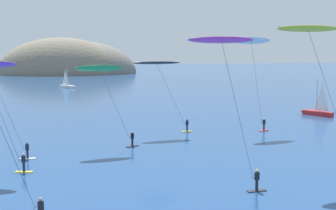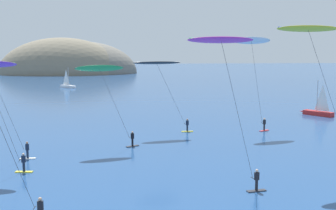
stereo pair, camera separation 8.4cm
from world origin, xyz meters
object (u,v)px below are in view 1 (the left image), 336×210
Objects in this scene: kitesurfer_green at (103,76)px; kitesurfer_black at (159,68)px; sailboat_far at (68,85)px; kitesurfer_magenta at (225,53)px; kitesurfer_white at (252,48)px; kitesurfer_yellow at (312,41)px; sailboat_near at (316,111)px.

kitesurfer_black is at bearing 48.88° from kitesurfer_green.
sailboat_far is 0.49× the size of kitesurfer_magenta.
kitesurfer_black is (19.41, -66.66, 7.64)m from sailboat_far.
kitesurfer_yellow is at bearing -93.11° from kitesurfer_white.
kitesurfer_white reaches higher than kitesurfer_black.
sailboat_near and sailboat_far have the same top height.
kitesurfer_white reaches higher than sailboat_near.
kitesurfer_white reaches higher than kitesurfer_green.
kitesurfer_black is at bearing -73.77° from sailboat_far.
kitesurfer_magenta is at bearing -111.94° from kitesurfer_white.
kitesurfer_black reaches higher than kitesurfer_green.
kitesurfer_white is 20.00m from kitesurfer_green.
sailboat_near is at bearing 63.11° from kitesurfer_yellow.
sailboat_far is at bearing 99.74° from kitesurfer_green.
kitesurfer_yellow is at bearing 26.39° from kitesurfer_magenta.
sailboat_near is at bearing 30.56° from kitesurfer_green.
kitesurfer_yellow is at bearing -61.04° from kitesurfer_black.
sailboat_near is 0.47× the size of kitesurfer_white.
sailboat_far is 69.85m from kitesurfer_black.
kitesurfer_black is (-26.64, -12.03, 7.64)m from sailboat_near.
kitesurfer_green is at bearing 145.97° from kitesurfer_yellow.
kitesurfer_magenta is 23.68m from kitesurfer_black.
kitesurfer_magenta is at bearing -84.02° from kitesurfer_black.
sailboat_far is 74.65m from kitesurfer_white.
kitesurfer_yellow is 21.25m from kitesurfer_green.
kitesurfer_yellow is at bearing -70.70° from sailboat_far.
sailboat_far is 75.72m from kitesurfer_green.
kitesurfer_yellow is (10.72, -19.37, 3.02)m from kitesurfer_black.
kitesurfer_black is 0.75× the size of kitesurfer_white.
kitesurfer_white is (9.29, 23.06, 0.48)m from kitesurfer_magenta.
kitesurfer_yellow reaches higher than kitesurfer_magenta.
kitesurfer_green is at bearing 119.94° from kitesurfer_magenta.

